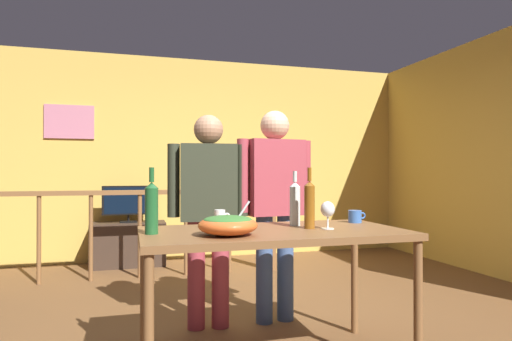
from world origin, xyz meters
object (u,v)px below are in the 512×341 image
Objects in this scene: wine_bottle_amber at (309,204)px; tv_console at (128,244)px; wine_bottle_clear at (295,203)px; wine_glass at (328,210)px; serving_table at (273,242)px; person_standing_left at (208,202)px; salad_bowl at (228,224)px; person_standing_right at (275,196)px; flat_screen_tv at (128,201)px; framed_picture at (69,122)px; wine_bottle_green at (152,207)px; stair_railing at (161,219)px; mug_blue at (355,216)px; mug_white at (220,217)px.

tv_console is at bearing 108.66° from wine_bottle_amber.
wine_glass is at bearing -59.62° from wine_bottle_clear.
serving_table is 0.82m from person_standing_left.
salad_bowl reaches higher than serving_table.
wine_bottle_amber is at bearing -0.44° from serving_table.
wine_glass is at bearing 88.72° from person_standing_right.
wine_bottle_amber is (1.08, -3.16, 0.16)m from flat_screen_tv.
framed_picture reaches higher than wine_bottle_clear.
wine_bottle_clear is at bearing 101.07° from wine_bottle_amber.
wine_bottle_green reaches higher than wine_glass.
wine_bottle_amber reaches higher than wine_bottle_clear.
person_standing_right reaches higher than stair_railing.
flat_screen_tv is 3.71× the size of wine_glass.
wine_bottle_amber reaches higher than flat_screen_tv.
wine_bottle_amber is (0.72, -2.50, 0.33)m from stair_railing.
wine_bottle_clear reaches higher than serving_table.
mug_blue is (1.15, -2.30, 0.22)m from stair_railing.
mug_white is at bearing -84.02° from stair_railing.
salad_bowl is at bearing -86.17° from stair_railing.
mug_blue is (1.51, -2.96, 0.05)m from flat_screen_tv.
stair_railing is at bearing 116.59° from mug_blue.
tv_console is 3.45m from salad_bowl.
wine_bottle_amber is at bearing -71.34° from tv_console.
flat_screen_tv is (0.00, -0.03, 0.54)m from tv_console.
mug_white is (-0.49, 0.31, -0.10)m from wine_bottle_amber.
framed_picture is 3.96m from salad_bowl.
wine_bottle_amber is at bearing 15.65° from salad_bowl.
framed_picture is 4.01m from wine_bottle_amber.
wine_bottle_green is (0.86, -3.47, -0.84)m from framed_picture.
serving_table is 4.20× the size of wine_bottle_green.
flat_screen_tv is 2.91m from mug_white.
tv_console is 0.55× the size of person_standing_right.
person_standing_left reaches higher than wine_bottle_clear.
mug_white is 0.45m from person_standing_left.
person_standing_right reaches higher than tv_console.
mug_white is at bearing -67.58° from framed_picture.
wine_bottle_amber is 3.51× the size of mug_white.
wine_bottle_green is 3.49× the size of mug_white.
wine_glass is 0.12m from wine_bottle_amber.
wine_bottle_green is 0.23× the size of person_standing_right.
person_standing_right is (0.52, 0.44, 0.11)m from mug_white.
wine_glass reaches higher than serving_table.
tv_console is 8.47× the size of mug_white.
wine_glass is at bearing -70.12° from tv_console.
mug_blue is at bearing -63.41° from stair_railing.
wine_bottle_green is at bearing -76.08° from framed_picture.
person_standing_right is (0.26, 0.75, 0.24)m from serving_table.
wine_glass is 0.11× the size of person_standing_left.
serving_table is (0.85, -3.16, -0.07)m from flat_screen_tv.
mug_white is (0.05, 0.47, -0.01)m from salad_bowl.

